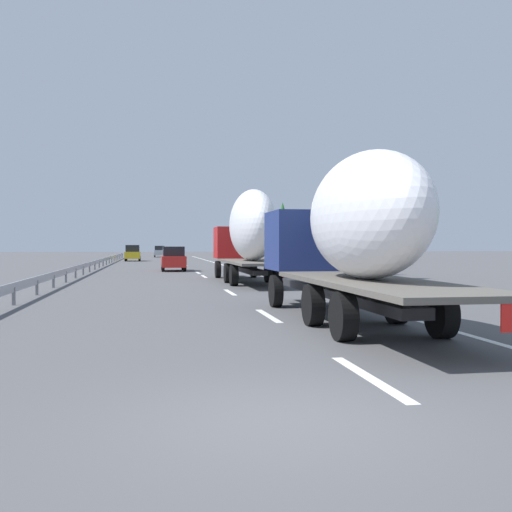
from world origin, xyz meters
The scene contains 22 objects.
ground_plane centered at (40.00, 0.00, 0.00)m, with size 260.00×260.00×0.00m, color #4C4C4F.
lane_stripe_0 centered at (2.00, -1.80, 0.00)m, with size 3.20×0.20×0.01m, color white.
lane_stripe_1 centered at (10.02, -1.80, 0.00)m, with size 3.20×0.20×0.01m, color white.
lane_stripe_2 centered at (18.52, -1.80, 0.00)m, with size 3.20×0.20×0.01m, color white.
lane_stripe_3 centered at (31.47, -1.80, 0.00)m, with size 3.20×0.20×0.01m, color white.
lane_stripe_4 centered at (36.69, -1.80, 0.00)m, with size 3.20×0.20×0.01m, color white.
lane_stripe_5 centered at (56.53, -1.80, 0.00)m, with size 3.20×0.20×0.01m, color white.
lane_stripe_6 centered at (52.93, -1.80, 0.00)m, with size 3.20×0.20×0.01m, color white.
lane_stripe_7 centered at (71.28, -1.80, 0.00)m, with size 3.20×0.20×0.01m, color white.
lane_stripe_8 centered at (86.97, -1.80, 0.00)m, with size 3.20×0.20×0.01m, color white.
edge_line_right centered at (45.00, -5.50, 0.00)m, with size 110.00×0.20×0.01m, color white.
truck_lead centered at (24.73, -3.60, 2.67)m, with size 13.51×2.55×4.83m.
truck_trailing centered at (8.18, -3.60, 2.39)m, with size 12.77×2.55×4.23m.
car_yellow_coupe centered at (69.31, 3.84, 0.99)m, with size 4.23×1.88×1.99m.
car_silver_hatch centered at (93.21, 0.30, 0.94)m, with size 4.41×1.76×1.86m.
car_red_compact centered at (39.89, -0.16, 0.95)m, with size 4.22×1.83×1.88m.
road_sign centered at (45.36, -6.70, 2.25)m, with size 0.10×0.90×3.26m.
tree_0 centered at (31.53, -10.99, 4.15)m, with size 3.12×3.12×6.64m.
tree_2 centered at (58.63, -12.86, 4.21)m, with size 3.16×3.16×6.76m.
tree_3 centered at (76.54, -12.14, 3.57)m, with size 3.46×3.46×5.81m.
tree_4 centered at (27.03, -10.57, 4.24)m, with size 3.45×3.45×6.51m.
guardrail_median centered at (43.00, 6.00, 0.58)m, with size 94.00×0.10×0.76m.
Camera 1 is at (-6.64, 1.44, 2.01)m, focal length 42.11 mm.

